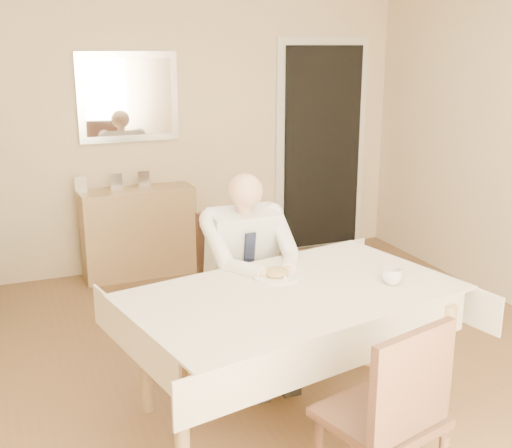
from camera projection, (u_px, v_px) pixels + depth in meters
name	position (u px, v px, depth m)	size (l,w,h in m)	color
room	(280.00, 178.00, 3.44)	(5.00, 5.02, 2.60)	brown
doorway	(322.00, 148.00, 6.28)	(0.96, 0.07, 2.10)	silver
mirror	(128.00, 97.00, 5.46)	(0.86, 0.04, 0.76)	silver
dining_table	(293.00, 306.00, 3.37)	(1.92, 1.36, 0.75)	olive
chair_far	(235.00, 274.00, 4.19)	(0.49, 0.49, 0.95)	#43281B
chair_near	(392.00, 412.00, 2.64)	(0.55, 0.55, 0.94)	#43281B
seated_man	(252.00, 266.00, 3.89)	(0.48, 0.72, 1.24)	white
plate	(276.00, 276.00, 3.52)	(0.26, 0.26, 0.02)	white
food	(276.00, 273.00, 3.52)	(0.14, 0.14, 0.06)	olive
knife	(288.00, 276.00, 3.48)	(0.01, 0.01, 0.13)	silver
fork	(274.00, 278.00, 3.45)	(0.01, 0.01, 0.13)	silver
coffee_mug	(392.00, 276.00, 3.42)	(0.11, 0.11, 0.09)	white
sideboard	(139.00, 232.00, 5.64)	(0.97, 0.33, 0.78)	olive
photo_frame_left	(81.00, 184.00, 5.39)	(0.10, 0.02, 0.14)	silver
photo_frame_center	(116.00, 182.00, 5.50)	(0.10, 0.02, 0.14)	silver
photo_frame_right	(144.00, 179.00, 5.61)	(0.10, 0.02, 0.14)	silver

